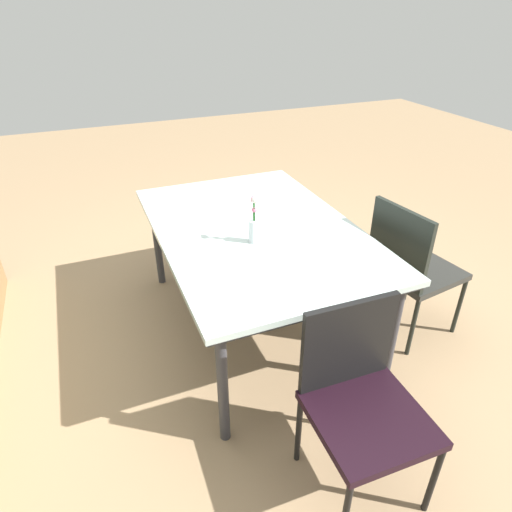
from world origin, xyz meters
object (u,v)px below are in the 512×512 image
object	(u,v)px
chair_end_left	(361,394)
chair_near_left	(410,264)
dining_table	(256,235)
flower_vase	(254,225)

from	to	relation	value
chair_end_left	chair_near_left	bearing A→B (deg)	-137.16
dining_table	chair_end_left	size ratio (longest dim) A/B	1.95
dining_table	chair_end_left	world-z (taller)	chair_end_left
dining_table	chair_near_left	xyz separation A→B (m)	(-0.41, -0.88, -0.18)
flower_vase	chair_end_left	bearing A→B (deg)	-175.18
chair_near_left	flower_vase	distance (m)	1.05
chair_end_left	flower_vase	world-z (taller)	flower_vase
chair_near_left	flower_vase	size ratio (longest dim) A/B	3.29
dining_table	chair_near_left	bearing A→B (deg)	-114.66
chair_near_left	chair_end_left	bearing A→B (deg)	-56.86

